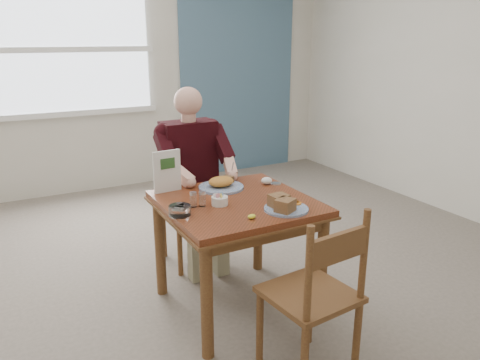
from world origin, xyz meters
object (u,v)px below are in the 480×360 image
near_plate (284,205)px  far_plate (222,184)px  chair_far (190,203)px  diner (193,165)px  table (237,217)px  chair_near (316,296)px

near_plate → far_plate: (-0.14, 0.55, -0.00)m
chair_far → diner: (0.00, -0.09, 0.33)m
diner → far_plate: (0.02, -0.44, -0.03)m
diner → far_plate: bearing=-87.0°
table → chair_near: (0.03, -0.79, -0.16)m
table → chair_far: size_ratio=0.97×
chair_near → far_plate: (-0.01, 1.05, 0.30)m
table → chair_far: chair_far is taller
chair_near → diner: (-0.03, 1.50, 0.33)m
diner → chair_near: bearing=-88.7°
table → chair_near: bearing=-87.5°
near_plate → diner: bearing=99.4°
chair_near → diner: size_ratio=0.69×
chair_far → table: bearing=-90.0°
table → near_plate: near_plate is taller
table → chair_far: 0.81m
near_plate → far_plate: 0.57m
chair_near → table: bearing=92.5°
chair_near → near_plate: bearing=75.4°
near_plate → chair_far: bearing=98.6°
table → far_plate: size_ratio=2.34×
far_plate → chair_far: bearing=92.5°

